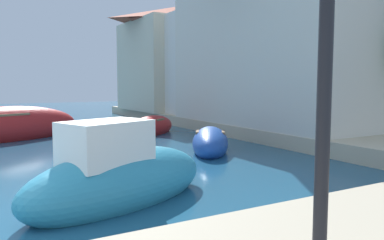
# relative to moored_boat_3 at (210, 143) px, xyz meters

# --- Properties ---
(quay_promenade) EXTENTS (44.00, 32.00, 0.50)m
(quay_promenade) POSITION_rel_moored_boat_3_xyz_m (-3.26, -4.85, -0.04)
(quay_promenade) COLOR beige
(quay_promenade) RESTS_ON ground
(moored_boat_3) EXTENTS (2.70, 3.33, 1.04)m
(moored_boat_3) POSITION_rel_moored_boat_3_xyz_m (0.00, 0.00, 0.00)
(moored_boat_3) COLOR #1E479E
(moored_boat_3) RESTS_ON ground
(moored_boat_5) EXTENTS (6.44, 4.03, 1.71)m
(moored_boat_5) POSITION_rel_moored_boat_3_xyz_m (-5.56, 6.29, 0.18)
(moored_boat_5) COLOR #B21E1E
(moored_boat_5) RESTS_ON ground
(moored_boat_6) EXTENTS (3.20, 2.80, 1.04)m
(moored_boat_6) POSITION_rel_moored_boat_3_xyz_m (0.16, 5.07, 0.00)
(moored_boat_6) COLOR #B21E1E
(moored_boat_6) RESTS_ON ground
(moored_boat_8) EXTENTS (4.34, 2.79, 1.86)m
(moored_boat_8) POSITION_rel_moored_boat_3_xyz_m (-4.40, -3.80, 0.18)
(moored_boat_8) COLOR teal
(moored_boat_8) RESTS_ON ground
(waterfront_building_main) EXTENTS (6.29, 10.30, 7.44)m
(waterfront_building_main) POSITION_rel_moored_boat_3_xyz_m (5.42, 2.37, 3.99)
(waterfront_building_main) COLOR silver
(waterfront_building_main) RESTS_ON quay_promenade
(waterfront_building_annex) EXTENTS (5.47, 8.29, 6.45)m
(waterfront_building_annex) POSITION_rel_moored_boat_3_xyz_m (5.42, 11.61, 3.49)
(waterfront_building_annex) COLOR white
(waterfront_building_annex) RESTS_ON quay_promenade
(waterfront_building_far) EXTENTS (6.85, 6.56, 6.71)m
(waterfront_building_far) POSITION_rel_moored_boat_3_xyz_m (5.42, 12.42, 3.62)
(waterfront_building_far) COLOR beige
(waterfront_building_far) RESTS_ON quay_promenade
(quayside_lamp_post) EXTENTS (0.28, 0.28, 3.83)m
(quayside_lamp_post) POSITION_rel_moored_boat_3_xyz_m (-4.22, -8.43, 2.57)
(quayside_lamp_post) COLOR black
(quayside_lamp_post) RESTS_ON quay_promenade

